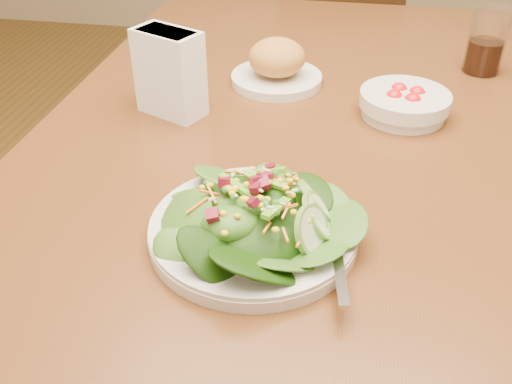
# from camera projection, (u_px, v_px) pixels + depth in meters

# --- Properties ---
(dining_table) EXTENTS (0.90, 1.40, 0.75)m
(dining_table) POSITION_uv_depth(u_px,v_px,m) (306.00, 175.00, 1.01)
(dining_table) COLOR #5E3016
(dining_table) RESTS_ON ground_plane
(chair_far) EXTENTS (0.56, 0.56, 0.92)m
(chair_far) POSITION_uv_depth(u_px,v_px,m) (325.00, 48.00, 1.96)
(chair_far) COLOR black
(chair_far) RESTS_ON ground_plane
(salad_plate) EXTENTS (0.26, 0.26, 0.07)m
(salad_plate) POSITION_uv_depth(u_px,v_px,m) (260.00, 221.00, 0.69)
(salad_plate) COLOR silver
(salad_plate) RESTS_ON dining_table
(bread_plate) EXTENTS (0.17, 0.17, 0.09)m
(bread_plate) POSITION_uv_depth(u_px,v_px,m) (277.00, 66.00, 1.07)
(bread_plate) COLOR silver
(bread_plate) RESTS_ON dining_table
(tomato_bowl) EXTENTS (0.15, 0.15, 0.05)m
(tomato_bowl) POSITION_uv_depth(u_px,v_px,m) (404.00, 103.00, 0.97)
(tomato_bowl) COLOR silver
(tomato_bowl) RESTS_ON dining_table
(drinking_glass) EXTENTS (0.07, 0.07, 0.13)m
(drinking_glass) POSITION_uv_depth(u_px,v_px,m) (486.00, 45.00, 1.11)
(drinking_glass) COLOR silver
(drinking_glass) RESTS_ON dining_table
(napkin_holder) EXTENTS (0.13, 0.10, 0.14)m
(napkin_holder) POSITION_uv_depth(u_px,v_px,m) (170.00, 71.00, 0.95)
(napkin_holder) COLOR white
(napkin_holder) RESTS_ON dining_table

